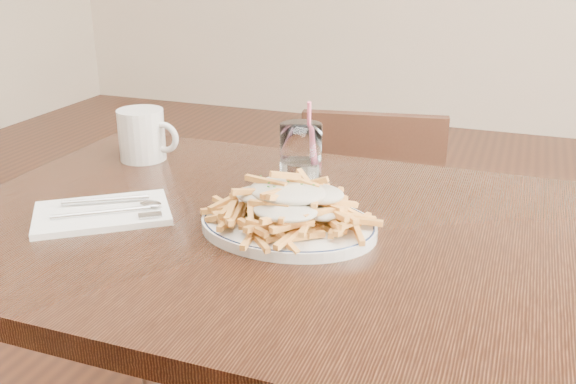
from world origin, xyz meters
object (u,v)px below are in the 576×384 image
at_px(table, 287,265).
at_px(coffee_mug, 143,135).
at_px(loaded_fries, 288,198).
at_px(water_glass, 301,162).
at_px(chair_far, 371,224).
at_px(fries_plate, 288,225).

relative_size(table, coffee_mug, 8.43).
xyz_separation_m(table, loaded_fries, (0.01, -0.02, 0.14)).
height_order(table, water_glass, water_glass).
xyz_separation_m(chair_far, fries_plate, (0.02, -0.73, 0.31)).
bearing_deg(chair_far, table, -89.15).
xyz_separation_m(fries_plate, coffee_mug, (-0.43, 0.24, 0.05)).
xyz_separation_m(chair_far, water_glass, (-0.02, -0.54, 0.36)).
bearing_deg(water_glass, chair_far, 87.49).
bearing_deg(water_glass, loaded_fries, -76.63).
height_order(table, fries_plate, fries_plate).
bearing_deg(water_glass, table, -78.51).
xyz_separation_m(chair_far, loaded_fries, (0.02, -0.73, 0.36)).
bearing_deg(table, loaded_fries, -64.49).
height_order(chair_far, fries_plate, chair_far).
relative_size(water_glass, coffee_mug, 1.24).
height_order(loaded_fries, coffee_mug, coffee_mug).
distance_m(chair_far, loaded_fries, 0.81).
bearing_deg(fries_plate, loaded_fries, -33.69).
bearing_deg(loaded_fries, table, 115.51).
relative_size(table, chair_far, 1.51).
bearing_deg(coffee_mug, table, -27.66).
distance_m(water_glass, coffee_mug, 0.39).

